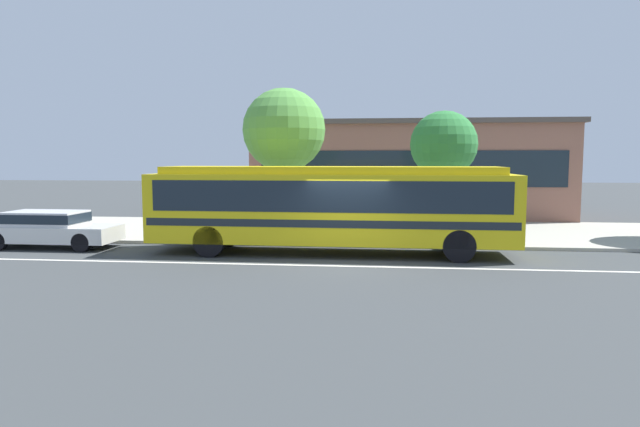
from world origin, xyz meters
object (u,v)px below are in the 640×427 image
sedan_behind_bus (50,227)px  street_tree_mid_block (444,145)px  bus_stop_sign (483,199)px  transit_bus (331,203)px  pedestrian_waiting_near_sign (244,212)px  street_tree_near_stop (284,130)px

sedan_behind_bus → street_tree_mid_block: street_tree_mid_block is taller
bus_stop_sign → sedan_behind_bus: bearing=-174.1°
bus_stop_sign → street_tree_mid_block: (-1.09, 2.74, 1.91)m
transit_bus → sedan_behind_bus: (-9.97, 0.21, -0.95)m
transit_bus → pedestrian_waiting_near_sign: size_ratio=7.09×
sedan_behind_bus → bus_stop_sign: bus_stop_sign is taller
transit_bus → street_tree_mid_block: size_ratio=2.42×
sedan_behind_bus → street_tree_near_stop: street_tree_near_stop is taller
transit_bus → sedan_behind_bus: 10.02m
bus_stop_sign → pedestrian_waiting_near_sign: bearing=174.1°
pedestrian_waiting_near_sign → street_tree_near_stop: bearing=32.2°
transit_bus → pedestrian_waiting_near_sign: transit_bus is taller
transit_bus → pedestrian_waiting_near_sign: 4.51m
pedestrian_waiting_near_sign → bus_stop_sign: (8.76, -0.91, 0.65)m
pedestrian_waiting_near_sign → street_tree_mid_block: (7.68, 1.83, 2.56)m
pedestrian_waiting_near_sign → sedan_behind_bus: bearing=-158.9°
sedan_behind_bus → pedestrian_waiting_near_sign: pedestrian_waiting_near_sign is taller
transit_bus → bus_stop_sign: (5.18, 1.77, 0.07)m
sedan_behind_bus → street_tree_mid_block: (14.06, 4.29, 2.93)m
bus_stop_sign → street_tree_near_stop: bearing=166.2°
pedestrian_waiting_near_sign → street_tree_mid_block: 8.30m
street_tree_mid_block → sedan_behind_bus: bearing=-163.0°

